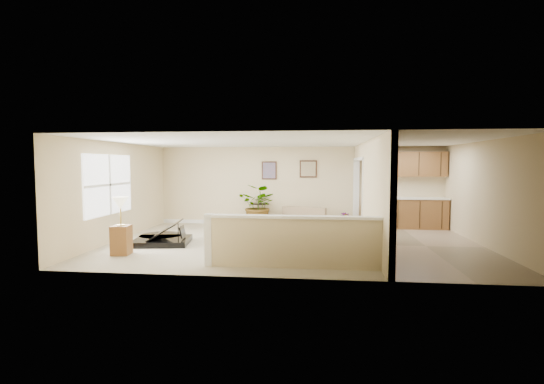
# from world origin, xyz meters

# --- Properties ---
(floor) EXTENTS (9.00, 9.00, 0.00)m
(floor) POSITION_xyz_m (0.00, 0.00, 0.00)
(floor) COLOR tan
(floor) RESTS_ON ground
(back_wall) EXTENTS (9.00, 0.04, 2.50)m
(back_wall) POSITION_xyz_m (0.00, 3.00, 1.25)
(back_wall) COLOR beige
(back_wall) RESTS_ON floor
(front_wall) EXTENTS (9.00, 0.04, 2.50)m
(front_wall) POSITION_xyz_m (0.00, -3.00, 1.25)
(front_wall) COLOR beige
(front_wall) RESTS_ON floor
(left_wall) EXTENTS (0.04, 6.00, 2.50)m
(left_wall) POSITION_xyz_m (-4.50, 0.00, 1.25)
(left_wall) COLOR beige
(left_wall) RESTS_ON floor
(right_wall) EXTENTS (0.04, 6.00, 2.50)m
(right_wall) POSITION_xyz_m (4.50, 0.00, 1.25)
(right_wall) COLOR beige
(right_wall) RESTS_ON floor
(ceiling) EXTENTS (9.00, 6.00, 0.04)m
(ceiling) POSITION_xyz_m (0.00, 0.00, 2.50)
(ceiling) COLOR silver
(ceiling) RESTS_ON back_wall
(kitchen_vinyl) EXTENTS (2.70, 6.00, 0.01)m
(kitchen_vinyl) POSITION_xyz_m (3.15, 0.00, 0.00)
(kitchen_vinyl) COLOR gray
(kitchen_vinyl) RESTS_ON floor
(interior_partition) EXTENTS (0.18, 5.99, 2.50)m
(interior_partition) POSITION_xyz_m (1.80, 0.25, 1.22)
(interior_partition) COLOR beige
(interior_partition) RESTS_ON floor
(pony_half_wall) EXTENTS (3.42, 0.22, 1.00)m
(pony_half_wall) POSITION_xyz_m (0.08, -2.30, 0.52)
(pony_half_wall) COLOR beige
(pony_half_wall) RESTS_ON floor
(left_window) EXTENTS (0.05, 2.15, 1.45)m
(left_window) POSITION_xyz_m (-4.49, -0.50, 1.45)
(left_window) COLOR white
(left_window) RESTS_ON left_wall
(wall_art_left) EXTENTS (0.48, 0.04, 0.58)m
(wall_art_left) POSITION_xyz_m (-0.95, 2.97, 1.75)
(wall_art_left) COLOR #3D2316
(wall_art_left) RESTS_ON back_wall
(wall_mirror) EXTENTS (0.55, 0.04, 0.55)m
(wall_mirror) POSITION_xyz_m (0.30, 2.97, 1.80)
(wall_mirror) COLOR #3D2316
(wall_mirror) RESTS_ON back_wall
(kitchen_cabinets) EXTENTS (2.36, 0.65, 2.33)m
(kitchen_cabinets) POSITION_xyz_m (3.19, 2.73, 0.87)
(kitchen_cabinets) COLOR brown
(kitchen_cabinets) RESTS_ON floor
(piano) EXTENTS (1.67, 1.71, 1.24)m
(piano) POSITION_xyz_m (-3.23, -0.28, 0.52)
(piano) COLOR black
(piano) RESTS_ON floor
(piano_bench) EXTENTS (0.63, 0.87, 0.53)m
(piano_bench) POSITION_xyz_m (-1.23, -0.12, 0.26)
(piano_bench) COLOR black
(piano_bench) RESTS_ON floor
(loveseat) EXTENTS (1.67, 1.24, 0.81)m
(loveseat) POSITION_xyz_m (0.08, 2.44, 0.31)
(loveseat) COLOR #96865F
(loveseat) RESTS_ON floor
(accent_table) EXTENTS (0.49, 0.49, 0.72)m
(accent_table) POSITION_xyz_m (-1.26, 2.65, 0.46)
(accent_table) COLOR black
(accent_table) RESTS_ON floor
(palm_plant) EXTENTS (1.49, 1.40, 1.32)m
(palm_plant) POSITION_xyz_m (-1.22, 2.57, 0.65)
(palm_plant) COLOR black
(palm_plant) RESTS_ON floor
(small_plant) EXTENTS (0.37, 0.37, 0.52)m
(small_plant) POSITION_xyz_m (1.40, 2.11, 0.22)
(small_plant) COLOR black
(small_plant) RESTS_ON floor
(lamp_stand) EXTENTS (0.40, 0.40, 1.25)m
(lamp_stand) POSITION_xyz_m (-3.63, -1.60, 0.53)
(lamp_stand) COLOR brown
(lamp_stand) RESTS_ON floor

